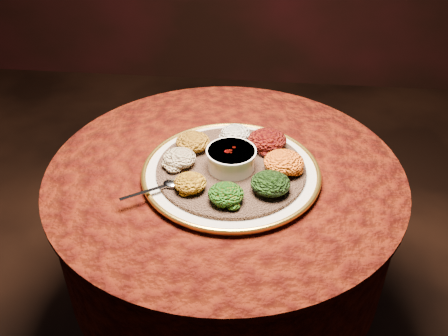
# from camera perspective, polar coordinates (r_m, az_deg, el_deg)

# --- Properties ---
(table) EXTENTS (0.96, 0.96, 0.73)m
(table) POSITION_cam_1_polar(r_m,az_deg,el_deg) (1.45, 0.10, -5.83)
(table) COLOR black
(table) RESTS_ON ground
(platter) EXTENTS (0.57, 0.57, 0.02)m
(platter) POSITION_cam_1_polar(r_m,az_deg,el_deg) (1.31, 0.81, -0.49)
(platter) COLOR beige
(platter) RESTS_ON table
(injera) EXTENTS (0.42, 0.42, 0.01)m
(injera) POSITION_cam_1_polar(r_m,az_deg,el_deg) (1.30, 0.82, -0.11)
(injera) COLOR brown
(injera) RESTS_ON platter
(stew_bowl) EXTENTS (0.13, 0.13, 0.05)m
(stew_bowl) POSITION_cam_1_polar(r_m,az_deg,el_deg) (1.28, 0.83, 1.19)
(stew_bowl) COLOR white
(stew_bowl) RESTS_ON injera
(spoon) EXTENTS (0.14, 0.10, 0.01)m
(spoon) POSITION_cam_1_polar(r_m,az_deg,el_deg) (1.24, -6.40, -1.92)
(spoon) COLOR silver
(spoon) RESTS_ON injera
(portion_ayib) EXTENTS (0.08, 0.08, 0.04)m
(portion_ayib) POSITION_cam_1_polar(r_m,az_deg,el_deg) (1.40, 1.32, 4.00)
(portion_ayib) COLOR silver
(portion_ayib) RESTS_ON injera
(portion_kitfo) EXTENTS (0.11, 0.10, 0.05)m
(portion_kitfo) POSITION_cam_1_polar(r_m,az_deg,el_deg) (1.36, 4.97, 3.21)
(portion_kitfo) COLOR black
(portion_kitfo) RESTS_ON injera
(portion_tikil) EXTENTS (0.10, 0.10, 0.05)m
(portion_tikil) POSITION_cam_1_polar(r_m,az_deg,el_deg) (1.28, 6.85, 0.65)
(portion_tikil) COLOR #BC650F
(portion_tikil) RESTS_ON injera
(portion_gomen) EXTENTS (0.10, 0.09, 0.05)m
(portion_gomen) POSITION_cam_1_polar(r_m,az_deg,el_deg) (1.21, 5.33, -1.76)
(portion_gomen) COLOR black
(portion_gomen) RESTS_ON injera
(portion_mixveg) EXTENTS (0.09, 0.08, 0.04)m
(portion_mixveg) POSITION_cam_1_polar(r_m,az_deg,el_deg) (1.18, 0.23, -2.99)
(portion_mixveg) COLOR #A8480A
(portion_mixveg) RESTS_ON injera
(portion_kik) EXTENTS (0.08, 0.08, 0.04)m
(portion_kik) POSITION_cam_1_polar(r_m,az_deg,el_deg) (1.22, -3.88, -1.70)
(portion_kik) COLOR #AC770F
(portion_kik) RESTS_ON injera
(portion_timatim) EXTENTS (0.09, 0.08, 0.04)m
(portion_timatim) POSITION_cam_1_polar(r_m,az_deg,el_deg) (1.30, -5.10, 1.16)
(portion_timatim) COLOR maroon
(portion_timatim) RESTS_ON injera
(portion_shiro) EXTENTS (0.09, 0.09, 0.05)m
(portion_shiro) POSITION_cam_1_polar(r_m,az_deg,el_deg) (1.36, -3.58, 3.02)
(portion_shiro) COLOR #8D5C11
(portion_shiro) RESTS_ON injera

